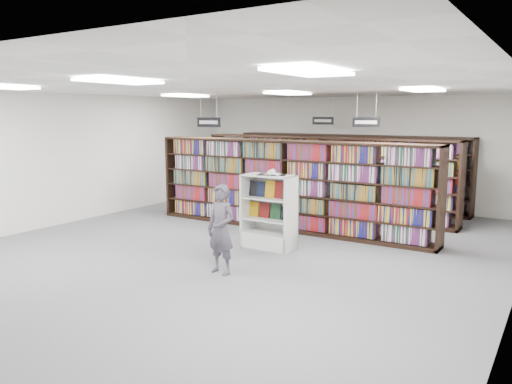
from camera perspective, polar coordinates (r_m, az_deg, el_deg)
The scene contains 18 objects.
floor at distance 10.18m, azimuth -1.94°, elevation -6.46°, with size 12.00×12.00×0.00m, color #58575D.
ceiling at distance 9.83m, azimuth -2.04°, elevation 11.84°, with size 10.00×12.00×0.10m, color silver.
wall_back at distance 15.19m, azimuth 10.88°, elevation 4.60°, with size 10.00×0.10×3.20m, color white.
wall_left at distance 13.33m, azimuth -20.09°, elevation 3.65°, with size 0.10×12.00×3.20m, color white.
bookshelf_row_near at distance 11.64m, azimuth 3.57°, elevation 0.76°, with size 7.00×0.60×2.10m.
bookshelf_row_mid at distance 13.41m, azimuth 7.68°, elevation 1.77°, with size 7.00×0.60×2.10m.
bookshelf_row_far at distance 14.96m, azimuth 10.40°, elevation 2.44°, with size 7.00×0.60×2.10m.
aisle_sign_left at distance 11.50m, azimuth -5.43°, elevation 8.04°, with size 0.65×0.02×0.80m.
aisle_sign_right at distance 11.82m, azimuth 12.46°, elevation 7.90°, with size 0.65×0.02×0.80m.
aisle_sign_center at distance 14.43m, azimuth 7.66°, elevation 8.17°, with size 0.65×0.02×0.80m.
troffer_front_center at distance 7.54m, azimuth -15.29°, elevation 12.14°, with size 0.60×1.20×0.04m, color white.
troffer_front_right at distance 5.72m, azimuth 6.12°, elevation 13.53°, with size 0.60×1.20×0.04m, color white.
troffer_back_left at distance 13.23m, azimuth -8.02°, elevation 10.83°, with size 0.60×1.20×0.04m, color white.
troffer_back_center at distance 11.53m, azimuth 3.67°, elevation 11.19°, with size 0.60×1.20×0.04m, color white.
troffer_back_right at distance 10.43m, azimuth 18.57°, elevation 11.01°, with size 0.60×1.20×0.04m, color white.
endcap_display at distance 10.15m, azimuth 1.58°, elevation -3.61°, with size 1.08×0.55×1.50m.
open_book at distance 9.94m, azimuth 1.82°, elevation 2.16°, with size 0.63×0.48×0.13m.
shopper at distance 8.46m, azimuth -4.01°, elevation -4.29°, with size 0.56×0.37×1.53m, color #534E59.
Camera 1 is at (5.52, -8.11, 2.69)m, focal length 35.00 mm.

